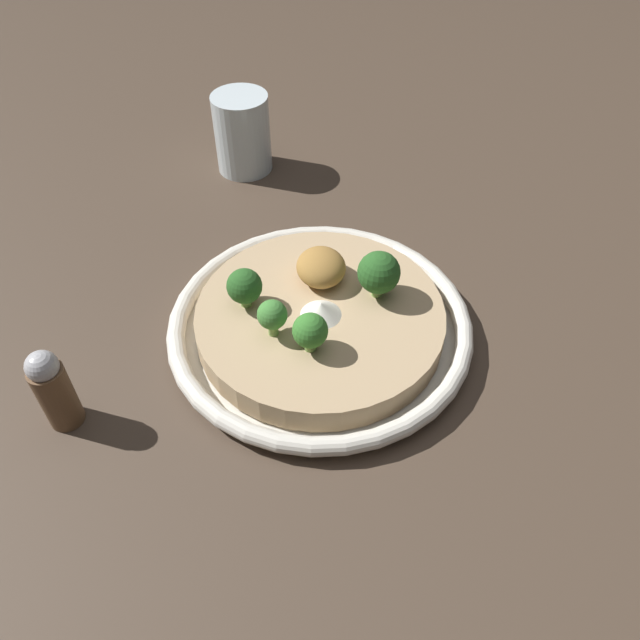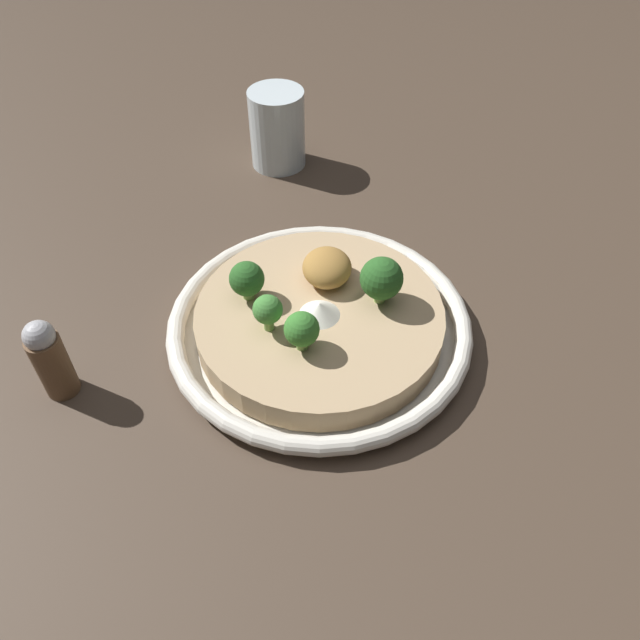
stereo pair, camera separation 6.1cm
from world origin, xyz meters
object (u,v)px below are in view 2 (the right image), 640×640
at_px(broccoli_back_right, 247,279).
at_px(pepper_shaker, 50,358).
at_px(risotto_bowl, 320,323).
at_px(broccoli_left, 302,330).
at_px(broccoli_front, 382,279).
at_px(drinking_glass, 278,129).
at_px(broccoli_back, 268,310).

xyz_separation_m(broccoli_back_right, pepper_shaker, (-0.09, 0.17, -0.01)).
bearing_deg(risotto_bowl, broccoli_left, 161.57).
distance_m(broccoli_front, drinking_glass, 0.32).
distance_m(broccoli_back, drinking_glass, 0.34).
distance_m(risotto_bowl, pepper_shaker, 0.25).
relative_size(broccoli_left, drinking_glass, 0.40).
relative_size(broccoli_front, drinking_glass, 0.50).
bearing_deg(broccoli_back_right, drinking_glass, -2.94).
bearing_deg(broccoli_back_right, risotto_bowl, -104.88).
relative_size(broccoli_back_right, drinking_glass, 0.41).
distance_m(broccoli_front, pepper_shaker, 0.31).
height_order(drinking_glass, pepper_shaker, drinking_glass).
bearing_deg(drinking_glass, broccoli_front, -159.39).
bearing_deg(broccoli_front, pepper_shaker, 105.41).
bearing_deg(broccoli_back_right, pepper_shaker, 117.41).
distance_m(broccoli_left, pepper_shaker, 0.22).
height_order(broccoli_back_right, broccoli_left, broccoli_back_right).
bearing_deg(drinking_glass, risotto_bowl, -170.18).
height_order(broccoli_back, broccoli_front, broccoli_front).
xyz_separation_m(risotto_bowl, broccoli_back_right, (0.02, 0.07, 0.04)).
bearing_deg(pepper_shaker, broccoli_back_right, -62.59).
bearing_deg(broccoli_front, broccoli_back, 109.28).
bearing_deg(broccoli_back, broccoli_left, -126.63).
relative_size(risotto_bowl, broccoli_back, 7.71).
xyz_separation_m(risotto_bowl, broccoli_front, (0.01, -0.06, 0.05)).
xyz_separation_m(broccoli_back, drinking_glass, (0.34, 0.01, -0.01)).
xyz_separation_m(broccoli_back_right, broccoli_back, (-0.04, -0.02, 0.00)).
bearing_deg(broccoli_left, drinking_glass, 6.11).
bearing_deg(risotto_bowl, broccoli_front, -77.30).
relative_size(broccoli_back, broccoli_left, 0.97).
xyz_separation_m(broccoli_back, broccoli_front, (0.04, -0.11, 0.00)).
bearing_deg(risotto_bowl, broccoli_back, 116.79).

